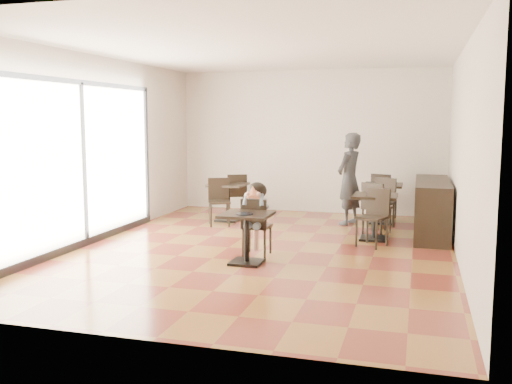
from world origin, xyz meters
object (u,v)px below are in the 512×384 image
(child_chair, at_px, (257,227))
(chair_back_a, at_px, (384,196))
(child, at_px, (257,219))
(chair_back_b, at_px, (381,203))
(cafe_table_back, at_px, (383,204))
(chair_mid_b, at_px, (372,218))
(chair_mid_a, at_px, (377,208))
(child_table, at_px, (247,239))
(adult_patron, at_px, (349,179))
(cafe_table_mid, at_px, (375,217))
(chair_left_a, at_px, (236,195))
(chair_left_b, at_px, (219,202))
(cafe_table_left, at_px, (228,202))

(child_chair, distance_m, chair_back_a, 4.24)
(child, xyz_separation_m, chair_back_b, (1.70, 2.81, -0.08))
(chair_back_b, bearing_deg, child, -100.55)
(cafe_table_back, relative_size, chair_mid_b, 0.84)
(chair_back_b, bearing_deg, chair_mid_a, -72.54)
(child_table, xyz_separation_m, chair_back_b, (1.70, 3.36, 0.11))
(cafe_table_back, bearing_deg, chair_mid_a, -91.66)
(child_chair, bearing_deg, chair_back_b, -121.23)
(cafe_table_back, xyz_separation_m, chair_mid_a, (-0.03, -1.14, 0.08))
(adult_patron, bearing_deg, child_chair, 1.68)
(cafe_table_mid, height_order, chair_back_b, chair_back_b)
(adult_patron, height_order, chair_mid_b, adult_patron)
(adult_patron, bearing_deg, child_table, 4.41)
(child, distance_m, chair_left_a, 3.58)
(child_chair, height_order, cafe_table_mid, child_chair)
(child_table, bearing_deg, cafe_table_back, 66.46)
(chair_mid_a, bearing_deg, cafe_table_mid, 113.69)
(chair_mid_b, bearing_deg, adult_patron, 131.36)
(child, bearing_deg, cafe_table_back, 63.11)
(chair_back_a, bearing_deg, cafe_table_mid, 109.82)
(adult_patron, distance_m, cafe_table_back, 0.88)
(cafe_table_mid, distance_m, chair_mid_b, 0.56)
(child, height_order, adult_patron, adult_patron)
(child, xyz_separation_m, cafe_table_mid, (1.67, 1.67, -0.17))
(child, bearing_deg, chair_left_a, 113.06)
(cafe_table_back, bearing_deg, chair_left_b, -159.44)
(adult_patron, xyz_separation_m, cafe_table_back, (0.65, 0.30, -0.52))
(child, relative_size, cafe_table_left, 1.46)
(chair_mid_b, distance_m, chair_back_b, 1.69)
(chair_back_a, bearing_deg, child_chair, 87.01)
(chair_mid_a, bearing_deg, child, 76.76)
(child, height_order, chair_left_a, child)
(chair_left_b, bearing_deg, cafe_table_mid, -33.41)
(child, relative_size, chair_back_b, 1.18)
(chair_back_a, xyz_separation_m, chair_back_b, (0.00, -1.08, 0.00))
(chair_mid_a, bearing_deg, adult_patron, -29.92)
(chair_back_b, bearing_deg, child_table, -96.21)
(cafe_table_back, bearing_deg, chair_back_a, 90.00)
(child_table, distance_m, cafe_table_mid, 2.78)
(cafe_table_mid, height_order, chair_left_b, chair_left_b)
(adult_patron, bearing_deg, chair_back_b, 89.64)
(child, xyz_separation_m, chair_mid_a, (1.67, 2.22, -0.09))
(cafe_table_mid, height_order, chair_left_a, chair_left_a)
(cafe_table_back, xyz_separation_m, chair_left_a, (-3.11, -0.06, 0.07))
(adult_patron, bearing_deg, child, 1.68)
(chair_back_b, bearing_deg, adult_patron, 179.64)
(child_table, bearing_deg, adult_patron, 73.73)
(cafe_table_left, bearing_deg, chair_back_b, 1.19)
(child, distance_m, cafe_table_left, 3.09)
(child_table, relative_size, chair_left_b, 0.80)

